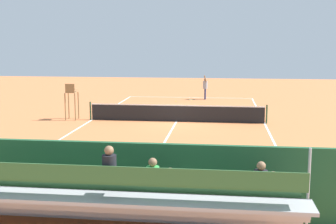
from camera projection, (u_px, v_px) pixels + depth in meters
name	position (u px, v px, depth m)	size (l,w,h in m)	color
ground_plane	(176.00, 122.00, 25.66)	(60.00, 60.00, 0.00)	#D17542
court_line_markings	(176.00, 121.00, 25.69)	(10.10, 22.20, 0.01)	white
tennis_net	(176.00, 113.00, 25.58)	(10.30, 0.10, 1.07)	black
backdrop_wall	(122.00, 179.00, 11.78)	(18.00, 0.16, 2.00)	#235633
bleacher_stand	(117.00, 200.00, 10.46)	(9.06, 2.40, 2.48)	#B2B2B7
umpire_chair	(71.00, 98.00, 26.08)	(0.67, 0.67, 2.14)	olive
courtside_bench	(224.00, 190.00, 12.24)	(1.80, 0.40, 0.93)	#234C2D
equipment_bag	(147.00, 202.00, 12.43)	(0.90, 0.36, 0.36)	#334C8C
tennis_player	(205.00, 87.00, 35.15)	(0.38, 0.54, 1.93)	navy
tennis_racket	(191.00, 100.00, 34.91)	(0.57, 0.44, 0.03)	black
tennis_ball_near	(176.00, 101.00, 33.94)	(0.07, 0.07, 0.07)	#CCDB33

